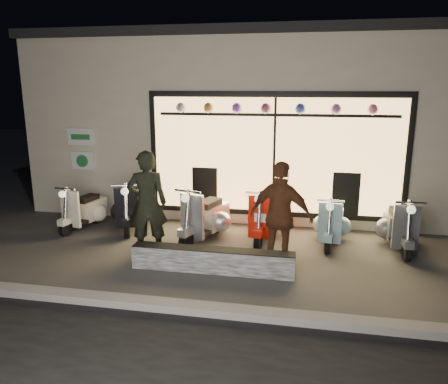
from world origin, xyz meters
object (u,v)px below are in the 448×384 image
at_px(man, 147,204).
at_px(woman, 281,216).
at_px(graffiti_barrier, 213,260).
at_px(scooter_silver, 208,217).
at_px(scooter_red, 266,217).

bearing_deg(man, woman, 157.37).
relative_size(graffiti_barrier, man, 1.41).
bearing_deg(scooter_silver, scooter_red, 30.92).
height_order(scooter_silver, scooter_red, scooter_silver).
distance_m(scooter_silver, man, 1.47).
bearing_deg(scooter_red, scooter_silver, -161.69).
distance_m(scooter_red, woman, 1.64).
height_order(graffiti_barrier, scooter_red, scooter_red).
bearing_deg(man, scooter_silver, -146.45).
xyz_separation_m(graffiti_barrier, woman, (1.07, 0.37, 0.71)).
bearing_deg(woman, scooter_silver, -24.33).
height_order(scooter_red, woman, woman).
bearing_deg(man, graffiti_barrier, 139.06).
relative_size(graffiti_barrier, scooter_red, 1.83).
distance_m(graffiti_barrier, scooter_silver, 1.69).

